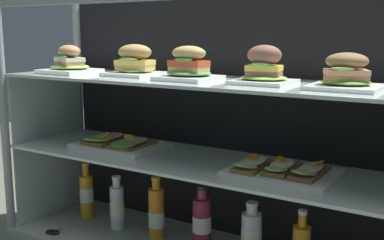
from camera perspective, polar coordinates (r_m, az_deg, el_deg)
The scene contains 18 objects.
case_frame at distance 1.81m, azimuth 2.23°, elevation 0.40°, with size 1.55×0.45×0.97m.
riser_lower_tier at distance 1.79m, azimuth 0.00°, elevation -10.31°, with size 1.48×0.38×0.34m.
shelf_lower_glass at distance 1.73m, azimuth 0.00°, elevation -4.88°, with size 1.50×0.40×0.01m, color silver.
riser_upper_tier at distance 1.70m, azimuth 0.00°, elevation -0.18°, with size 1.48×0.38×0.28m.
shelf_upper_glass at distance 1.68m, azimuth 0.00°, elevation 4.67°, with size 1.50×0.40×0.01m, color silver.
plated_roll_sandwich_near_left_corner at distance 1.98m, azimuth -14.30°, elevation 6.53°, with size 0.19×0.19×0.11m.
plated_roll_sandwich_right_of_center at distance 1.83m, azimuth -6.78°, elevation 6.72°, with size 0.19×0.19×0.12m.
plated_roll_sandwich_far_left at distance 1.65m, azimuth -0.39°, elevation 6.24°, with size 0.19×0.19×0.12m.
plated_roll_sandwich_center at distance 1.54m, azimuth 8.53°, elevation 5.90°, with size 0.18×0.18×0.12m.
plated_roll_sandwich_far_right at distance 1.44m, azimuth 17.79°, elevation 5.05°, with size 0.20×0.20×0.10m.
open_sandwich_tray_center at distance 1.92m, azimuth -8.65°, elevation -2.72°, with size 0.34×0.25×0.06m.
open_sandwich_tray_right_of_center at distance 1.56m, azimuth 10.54°, elevation -5.79°, with size 0.34×0.25×0.06m.
juice_bottle_front_right_end at distance 2.18m, azimuth -12.38°, elevation -8.61°, with size 0.06×0.06×0.24m.
juice_bottle_tucked_behind at distance 2.04m, azimuth -8.86°, elevation -10.08°, with size 0.06×0.06×0.22m.
juice_bottle_front_left_end at distance 1.93m, azimuth -4.25°, elevation -10.95°, with size 0.06×0.06×0.25m.
juice_bottle_front_middle at distance 1.84m, azimuth 1.18°, elevation -11.96°, with size 0.07×0.07×0.24m.
juice_bottle_front_fourth at distance 1.76m, azimuth 7.05°, elevation -13.40°, with size 0.07×0.07×0.22m.
kitchen_scissors at distance 2.09m, azimuth -15.87°, elevation -12.50°, with size 0.08×0.16×0.01m.
Camera 1 is at (0.89, -1.42, 0.84)m, focal length 45.03 mm.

